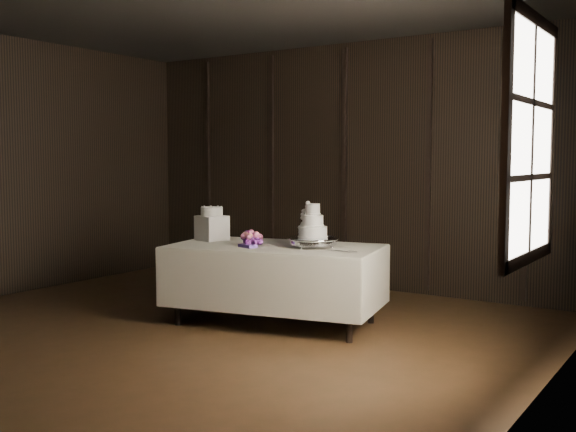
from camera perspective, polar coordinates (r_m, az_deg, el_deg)
The scene contains 9 objects.
room at distance 5.59m, azimuth -12.67°, elevation 3.89°, with size 6.08×7.08×3.08m.
window at distance 4.50m, azimuth 19.98°, elevation 6.07°, with size 0.06×1.16×1.56m, color black.
display_table at distance 6.47m, azimuth -1.11°, elevation -5.53°, with size 2.16×1.44×0.76m.
cake_stand at distance 6.28m, azimuth 2.11°, elevation -2.27°, with size 0.48×0.48×0.09m, color silver.
wedding_cake at distance 6.26m, azimuth 1.87°, elevation -0.71°, with size 0.31×0.27×0.32m.
bouquet at distance 6.41m, azimuth -3.14°, elevation -1.97°, with size 0.29×0.39×0.18m, color #C85782, non-canonical shape.
box_pedestal at distance 6.87m, azimuth -6.46°, elevation -1.02°, with size 0.26×0.26×0.25m, color white.
small_cake at distance 6.85m, azimuth -6.47°, elevation 0.39°, with size 0.22×0.22×0.09m, color white.
cake_knife at distance 6.03m, azimuth 3.94°, elevation -2.94°, with size 0.37×0.02×0.01m, color silver.
Camera 1 is at (4.03, -3.87, 1.58)m, focal length 42.00 mm.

